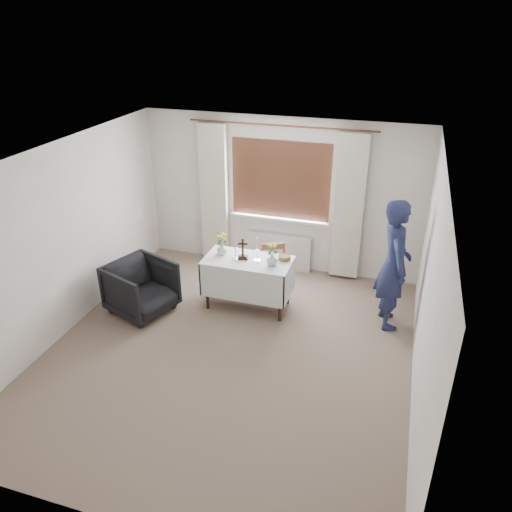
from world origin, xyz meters
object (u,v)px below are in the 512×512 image
at_px(flower_vase_left, 222,249).
at_px(wooden_chair, 274,273).
at_px(armchair, 141,288).
at_px(wooden_cross, 243,249).
at_px(altar_table, 248,283).
at_px(flower_vase_right, 272,259).
at_px(person, 394,265).

bearing_deg(flower_vase_left, wooden_chair, 22.57).
distance_m(armchair, wooden_cross, 1.55).
relative_size(wooden_chair, flower_vase_left, 4.97).
bearing_deg(altar_table, wooden_cross, 173.65).
xyz_separation_m(flower_vase_left, flower_vase_right, (0.78, -0.11, 0.00)).
bearing_deg(flower_vase_right, wooden_chair, 100.25).
distance_m(armchair, flower_vase_left, 1.28).
xyz_separation_m(wooden_chair, armchair, (-1.71, -0.93, -0.04)).
relative_size(armchair, flower_vase_left, 5.00).
xyz_separation_m(wooden_cross, flower_vase_left, (-0.33, 0.05, -0.07)).
height_order(person, flower_vase_right, person).
distance_m(flower_vase_left, flower_vase_right, 0.78).
distance_m(person, flower_vase_left, 2.38).
height_order(altar_table, flower_vase_right, flower_vase_right).
relative_size(armchair, wooden_cross, 2.63).
bearing_deg(person, wooden_cross, 78.45).
bearing_deg(wooden_chair, flower_vase_left, 179.70).
bearing_deg(armchair, altar_table, -47.76).
bearing_deg(armchair, person, -57.54).
height_order(person, wooden_cross, person).
bearing_deg(wooden_chair, altar_table, -152.81).
distance_m(wooden_cross, flower_vase_right, 0.45).
distance_m(wooden_chair, person, 1.76).
height_order(person, flower_vase_left, person).
distance_m(altar_table, wooden_chair, 0.46).
xyz_separation_m(wooden_cross, flower_vase_right, (0.44, -0.05, -0.07)).
relative_size(altar_table, wooden_chair, 1.50).
relative_size(wooden_cross, flower_vase_right, 1.85).
relative_size(person, flower_vase_right, 10.62).
relative_size(armchair, person, 0.46).
relative_size(wooden_cross, flower_vase_left, 1.90).
distance_m(wooden_chair, flower_vase_right, 0.60).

